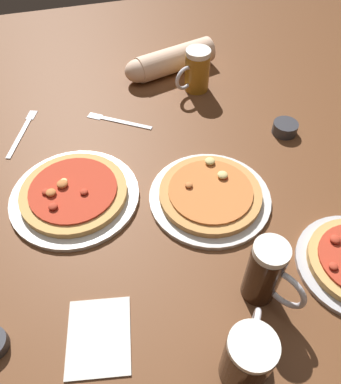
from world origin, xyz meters
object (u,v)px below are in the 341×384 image
at_px(beer_mug_pale, 196,71).
at_px(napkin_folded, 99,336).
at_px(ramekin_butter, 285,128).
at_px(fork_left, 118,121).
at_px(beer_mug_amber, 266,274).
at_px(pizza_plate_side, 210,195).
at_px(fork_spare, 22,131).
at_px(diner_arm, 167,62).
at_px(beer_mug_dark, 248,357).
at_px(pizza_plate_far, 74,194).

distance_m(beer_mug_pale, napkin_folded, 0.88).
distance_m(ramekin_butter, fork_left, 0.51).
xyz_separation_m(beer_mug_amber, fork_left, (-0.18, 0.65, -0.08)).
xyz_separation_m(pizza_plate_side, fork_spare, (-0.46, 0.40, -0.01)).
relative_size(fork_left, diner_arm, 0.55).
bearing_deg(beer_mug_dark, napkin_folded, 151.63).
bearing_deg(beer_mug_pale, diner_arm, 118.38).
bearing_deg(fork_spare, ramekin_butter, -15.99).
bearing_deg(beer_mug_pale, ramekin_butter, -57.21).
relative_size(beer_mug_dark, fork_spare, 0.68).
distance_m(ramekin_butter, fork_spare, 0.79).
height_order(beer_mug_pale, fork_spare, beer_mug_pale).
relative_size(beer_mug_pale, ramekin_butter, 1.90).
relative_size(pizza_plate_side, beer_mug_dark, 2.16).
bearing_deg(fork_spare, beer_mug_pale, 7.03).
bearing_deg(fork_spare, beer_mug_amber, -55.30).
relative_size(pizza_plate_side, beer_mug_pale, 2.21).
distance_m(beer_mug_amber, fork_spare, 0.83).
relative_size(pizza_plate_far, beer_mug_amber, 1.97).
distance_m(beer_mug_amber, napkin_folded, 0.35).
height_order(pizza_plate_side, beer_mug_pale, beer_mug_pale).
xyz_separation_m(beer_mug_dark, ramekin_butter, (0.39, 0.60, -0.05)).
distance_m(beer_mug_pale, fork_left, 0.31).
height_order(beer_mug_dark, ramekin_butter, beer_mug_dark).
relative_size(beer_mug_amber, diner_arm, 0.50).
relative_size(ramekin_butter, fork_spare, 0.35).
relative_size(beer_mug_dark, fork_left, 0.77).
bearing_deg(pizza_plate_side, fork_left, 114.23).
distance_m(pizza_plate_side, fork_left, 0.41).
bearing_deg(fork_left, napkin_folded, -104.00).
bearing_deg(pizza_plate_side, diner_arm, 84.90).
bearing_deg(ramekin_butter, beer_mug_pale, 122.79).
height_order(ramekin_butter, diner_arm, diner_arm).
xyz_separation_m(beer_mug_dark, fork_left, (-0.09, 0.79, -0.07)).
xyz_separation_m(ramekin_butter, fork_spare, (-0.76, 0.22, -0.01)).
distance_m(beer_mug_dark, beer_mug_pale, 0.91).
distance_m(pizza_plate_far, fork_left, 0.32).
height_order(beer_mug_pale, fork_left, beer_mug_pale).
height_order(beer_mug_pale, diner_arm, beer_mug_pale).
relative_size(pizza_plate_side, fork_left, 1.67).
height_order(pizza_plate_far, diner_arm, diner_arm).
height_order(napkin_folded, diner_arm, diner_arm).
bearing_deg(napkin_folded, pizza_plate_far, 90.41).
distance_m(pizza_plate_side, ramekin_butter, 0.36).
bearing_deg(beer_mug_dark, pizza_plate_far, 116.30).
relative_size(beer_mug_amber, fork_left, 0.90).
xyz_separation_m(pizza_plate_far, diner_arm, (0.39, 0.50, 0.03)).
distance_m(pizza_plate_far, beer_mug_amber, 0.52).
height_order(beer_mug_dark, fork_spare, beer_mug_dark).
height_order(beer_mug_dark, diner_arm, beer_mug_dark).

